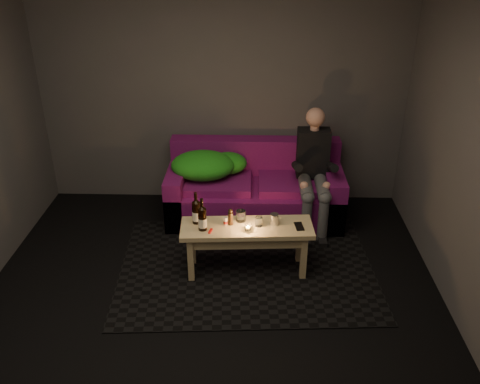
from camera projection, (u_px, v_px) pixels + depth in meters
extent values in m
plane|color=black|center=(208.00, 326.00, 4.08)|extent=(4.50, 4.50, 0.00)
plane|color=#514E51|center=(222.00, 89.00, 5.47)|extent=(4.00, 0.00, 4.00)
cube|color=black|center=(247.00, 266.00, 4.79)|extent=(2.46, 1.85, 0.01)
cube|color=#690E5F|center=(255.00, 201.00, 5.55)|extent=(1.86, 0.84, 0.39)
cube|color=#690E5F|center=(255.00, 156.00, 5.64)|extent=(1.86, 0.20, 0.41)
cube|color=#690E5F|center=(178.00, 192.00, 5.53)|extent=(0.19, 0.84, 0.58)
cube|color=#690E5F|center=(332.00, 194.00, 5.49)|extent=(0.19, 0.84, 0.58)
cube|color=#690E5F|center=(218.00, 183.00, 5.41)|extent=(0.70, 0.56, 0.09)
cube|color=#690E5F|center=(292.00, 184.00, 5.39)|extent=(0.70, 0.56, 0.09)
ellipsoid|color=#23911A|center=(203.00, 165.00, 5.37)|extent=(0.67, 0.52, 0.28)
ellipsoid|color=#23911A|center=(228.00, 163.00, 5.49)|extent=(0.41, 0.33, 0.22)
ellipsoid|color=#23911A|center=(185.00, 166.00, 5.50)|extent=(0.30, 0.24, 0.15)
cube|color=black|center=(313.00, 153.00, 5.32)|extent=(0.33, 0.20, 0.51)
sphere|color=#E3A38E|center=(315.00, 117.00, 5.14)|extent=(0.20, 0.20, 0.20)
cylinder|color=#53555E|center=(306.00, 187.00, 5.18)|extent=(0.13, 0.46, 0.13)
cylinder|color=#53555E|center=(322.00, 187.00, 5.18)|extent=(0.13, 0.46, 0.13)
cylinder|color=#53555E|center=(306.00, 220.00, 5.10)|extent=(0.10, 0.10, 0.47)
cylinder|color=#53555E|center=(323.00, 220.00, 5.10)|extent=(0.10, 0.10, 0.47)
cube|color=black|center=(306.00, 240.00, 5.15)|extent=(0.08, 0.20, 0.06)
cube|color=black|center=(322.00, 241.00, 5.15)|extent=(0.08, 0.20, 0.06)
cube|color=tan|center=(247.00, 228.00, 4.54)|extent=(1.20, 0.44, 0.04)
cube|color=tan|center=(247.00, 235.00, 4.57)|extent=(1.05, 0.35, 0.11)
cube|color=tan|center=(191.00, 260.00, 4.51)|extent=(0.06, 0.06, 0.44)
cube|color=tan|center=(192.00, 243.00, 4.75)|extent=(0.06, 0.06, 0.44)
cube|color=tan|center=(303.00, 258.00, 4.54)|extent=(0.06, 0.06, 0.44)
cube|color=tan|center=(299.00, 242.00, 4.78)|extent=(0.06, 0.06, 0.44)
cylinder|color=black|center=(196.00, 213.00, 4.53)|extent=(0.07, 0.07, 0.21)
cylinder|color=white|center=(196.00, 216.00, 4.54)|extent=(0.08, 0.08, 0.09)
cone|color=black|center=(196.00, 201.00, 4.47)|extent=(0.07, 0.07, 0.03)
cylinder|color=black|center=(196.00, 198.00, 4.46)|extent=(0.03, 0.03, 0.10)
cylinder|color=black|center=(202.00, 219.00, 4.43)|extent=(0.07, 0.07, 0.21)
cylinder|color=white|center=(202.00, 222.00, 4.44)|extent=(0.08, 0.08, 0.09)
cone|color=black|center=(202.00, 207.00, 4.37)|extent=(0.07, 0.07, 0.03)
cylinder|color=black|center=(202.00, 204.00, 4.35)|extent=(0.03, 0.03, 0.10)
cylinder|color=silver|center=(225.00, 221.00, 4.53)|extent=(0.04, 0.04, 0.08)
cylinder|color=black|center=(230.00, 219.00, 4.52)|extent=(0.05, 0.05, 0.12)
cylinder|color=white|center=(241.00, 216.00, 4.58)|extent=(0.10, 0.10, 0.10)
cylinder|color=white|center=(248.00, 228.00, 4.45)|extent=(0.06, 0.06, 0.04)
sphere|color=orange|center=(248.00, 227.00, 4.45)|extent=(0.02, 0.02, 0.02)
cylinder|color=white|center=(259.00, 222.00, 4.51)|extent=(0.09, 0.09, 0.09)
cylinder|color=silver|center=(274.00, 219.00, 4.53)|extent=(0.09, 0.09, 0.10)
cube|color=black|center=(299.00, 226.00, 4.51)|extent=(0.09, 0.15, 0.01)
cube|color=red|center=(210.00, 231.00, 4.44)|extent=(0.04, 0.08, 0.01)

